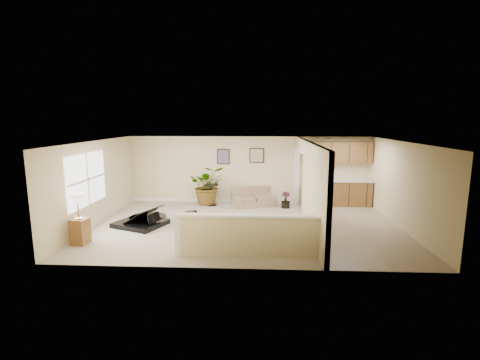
{
  "coord_description": "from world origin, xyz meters",
  "views": [
    {
      "loc": [
        0.33,
        -9.92,
        3.12
      ],
      "look_at": [
        -0.19,
        0.4,
        1.32
      ],
      "focal_mm": 26.0,
      "sensor_mm": 36.0,
      "label": 1
    }
  ],
  "objects_px": {
    "small_plant": "(286,201)",
    "lamp_stand": "(79,223)",
    "palm_plant": "(208,185)",
    "piano_bench": "(192,221)",
    "accent_table": "(211,192)",
    "loveseat": "(254,197)",
    "piano": "(140,207)"
  },
  "relations": [
    {
      "from": "palm_plant",
      "to": "small_plant",
      "type": "distance_m",
      "value": 2.91
    },
    {
      "from": "piano_bench",
      "to": "piano",
      "type": "bearing_deg",
      "value": 170.15
    },
    {
      "from": "piano_bench",
      "to": "lamp_stand",
      "type": "distance_m",
      "value": 2.98
    },
    {
      "from": "palm_plant",
      "to": "accent_table",
      "type": "bearing_deg",
      "value": -49.01
    },
    {
      "from": "small_plant",
      "to": "lamp_stand",
      "type": "height_order",
      "value": "lamp_stand"
    },
    {
      "from": "piano",
      "to": "accent_table",
      "type": "distance_m",
      "value": 3.06
    },
    {
      "from": "lamp_stand",
      "to": "small_plant",
      "type": "bearing_deg",
      "value": 35.51
    },
    {
      "from": "piano",
      "to": "lamp_stand",
      "type": "xyz_separation_m",
      "value": [
        -0.98,
        -1.69,
        0.02
      ]
    },
    {
      "from": "piano_bench",
      "to": "accent_table",
      "type": "height_order",
      "value": "accent_table"
    },
    {
      "from": "piano",
      "to": "accent_table",
      "type": "height_order",
      "value": "piano"
    },
    {
      "from": "piano_bench",
      "to": "small_plant",
      "type": "height_order",
      "value": "small_plant"
    },
    {
      "from": "accent_table",
      "to": "palm_plant",
      "type": "distance_m",
      "value": 0.31
    },
    {
      "from": "accent_table",
      "to": "small_plant",
      "type": "bearing_deg",
      "value": -4.86
    },
    {
      "from": "palm_plant",
      "to": "piano_bench",
      "type": "bearing_deg",
      "value": -90.82
    },
    {
      "from": "loveseat",
      "to": "lamp_stand",
      "type": "relative_size",
      "value": 1.36
    },
    {
      "from": "piano_bench",
      "to": "lamp_stand",
      "type": "bearing_deg",
      "value": -151.57
    },
    {
      "from": "small_plant",
      "to": "loveseat",
      "type": "bearing_deg",
      "value": 164.66
    },
    {
      "from": "palm_plant",
      "to": "lamp_stand",
      "type": "bearing_deg",
      "value": -121.47
    },
    {
      "from": "accent_table",
      "to": "piano_bench",
      "type": "bearing_deg",
      "value": -94.03
    },
    {
      "from": "piano",
      "to": "piano_bench",
      "type": "xyz_separation_m",
      "value": [
        1.62,
        -0.28,
        -0.3
      ]
    },
    {
      "from": "piano_bench",
      "to": "palm_plant",
      "type": "relative_size",
      "value": 0.44
    },
    {
      "from": "loveseat",
      "to": "lamp_stand",
      "type": "bearing_deg",
      "value": -155.26
    },
    {
      "from": "loveseat",
      "to": "accent_table",
      "type": "bearing_deg",
      "value": 163.62
    },
    {
      "from": "loveseat",
      "to": "small_plant",
      "type": "bearing_deg",
      "value": -34.82
    },
    {
      "from": "loveseat",
      "to": "palm_plant",
      "type": "xyz_separation_m",
      "value": [
        -1.71,
        0.09,
        0.38
      ]
    },
    {
      "from": "piano_bench",
      "to": "accent_table",
      "type": "xyz_separation_m",
      "value": [
        0.19,
        2.74,
        0.27
      ]
    },
    {
      "from": "piano",
      "to": "lamp_stand",
      "type": "height_order",
      "value": "lamp_stand"
    },
    {
      "from": "accent_table",
      "to": "lamp_stand",
      "type": "distance_m",
      "value": 5.01
    },
    {
      "from": "loveseat",
      "to": "accent_table",
      "type": "height_order",
      "value": "loveseat"
    },
    {
      "from": "piano_bench",
      "to": "lamp_stand",
      "type": "xyz_separation_m",
      "value": [
        -2.61,
        -1.41,
        0.33
      ]
    },
    {
      "from": "palm_plant",
      "to": "lamp_stand",
      "type": "distance_m",
      "value": 5.07
    },
    {
      "from": "piano_bench",
      "to": "accent_table",
      "type": "distance_m",
      "value": 2.76
    }
  ]
}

